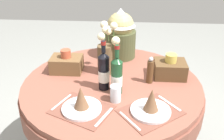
{
  "coord_description": "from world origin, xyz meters",
  "views": [
    {
      "loc": [
        0.11,
        -1.53,
        1.69
      ],
      "look_at": [
        0.0,
        0.03,
        0.85
      ],
      "focal_mm": 39.57,
      "sensor_mm": 36.0,
      "label": 1
    }
  ],
  "objects_px": {
    "tumbler_near_right": "(116,94)",
    "wine_bottle_left": "(104,71)",
    "woven_basket_side_right": "(170,68)",
    "flower_vase": "(106,53)",
    "wine_bottle_centre": "(117,75)",
    "woven_basket_side_left": "(67,63)",
    "dining_table": "(112,97)",
    "place_setting_left": "(81,103)",
    "gift_tub_back_centre": "(120,32)",
    "place_setting_right": "(151,106)",
    "pepper_mill": "(150,71)"
  },
  "relations": [
    {
      "from": "flower_vase",
      "to": "woven_basket_side_right",
      "type": "xyz_separation_m",
      "value": [
        0.48,
        -0.03,
        -0.1
      ]
    },
    {
      "from": "wine_bottle_left",
      "to": "woven_basket_side_left",
      "type": "xyz_separation_m",
      "value": [
        -0.31,
        0.23,
        -0.07
      ]
    },
    {
      "from": "dining_table",
      "to": "pepper_mill",
      "type": "relative_size",
      "value": 6.53
    },
    {
      "from": "dining_table",
      "to": "wine_bottle_left",
      "type": "bearing_deg",
      "value": -117.38
    },
    {
      "from": "gift_tub_back_centre",
      "to": "woven_basket_side_right",
      "type": "distance_m",
      "value": 0.53
    },
    {
      "from": "woven_basket_side_left",
      "to": "woven_basket_side_right",
      "type": "bearing_deg",
      "value": -2.13
    },
    {
      "from": "wine_bottle_centre",
      "to": "woven_basket_side_left",
      "type": "bearing_deg",
      "value": 145.06
    },
    {
      "from": "gift_tub_back_centre",
      "to": "woven_basket_side_left",
      "type": "xyz_separation_m",
      "value": [
        -0.4,
        -0.31,
        -0.16
      ]
    },
    {
      "from": "tumbler_near_right",
      "to": "wine_bottle_left",
      "type": "bearing_deg",
      "value": 121.37
    },
    {
      "from": "place_setting_right",
      "to": "woven_basket_side_left",
      "type": "relative_size",
      "value": 1.81
    },
    {
      "from": "tumbler_near_right",
      "to": "pepper_mill",
      "type": "xyz_separation_m",
      "value": [
        0.23,
        0.25,
        0.04
      ]
    },
    {
      "from": "dining_table",
      "to": "place_setting_left",
      "type": "height_order",
      "value": "place_setting_left"
    },
    {
      "from": "flower_vase",
      "to": "woven_basket_side_right",
      "type": "bearing_deg",
      "value": -3.0
    },
    {
      "from": "wine_bottle_centre",
      "to": "gift_tub_back_centre",
      "type": "height_order",
      "value": "gift_tub_back_centre"
    },
    {
      "from": "woven_basket_side_right",
      "to": "place_setting_right",
      "type": "bearing_deg",
      "value": -110.51
    },
    {
      "from": "tumbler_near_right",
      "to": "woven_basket_side_right",
      "type": "bearing_deg",
      "value": 42.11
    },
    {
      "from": "place_setting_right",
      "to": "flower_vase",
      "type": "distance_m",
      "value": 0.58
    },
    {
      "from": "place_setting_right",
      "to": "pepper_mill",
      "type": "relative_size",
      "value": 2.14
    },
    {
      "from": "flower_vase",
      "to": "gift_tub_back_centre",
      "type": "relative_size",
      "value": 0.95
    },
    {
      "from": "flower_vase",
      "to": "woven_basket_side_left",
      "type": "height_order",
      "value": "flower_vase"
    },
    {
      "from": "flower_vase",
      "to": "woven_basket_side_left",
      "type": "xyz_separation_m",
      "value": [
        -0.31,
        0.0,
        -0.1
      ]
    },
    {
      "from": "place_setting_left",
      "to": "place_setting_right",
      "type": "xyz_separation_m",
      "value": [
        0.41,
        0.01,
        0.0
      ]
    },
    {
      "from": "wine_bottle_centre",
      "to": "woven_basket_side_right",
      "type": "distance_m",
      "value": 0.46
    },
    {
      "from": "wine_bottle_left",
      "to": "woven_basket_side_right",
      "type": "xyz_separation_m",
      "value": [
        0.47,
        0.2,
        -0.07
      ]
    },
    {
      "from": "flower_vase",
      "to": "woven_basket_side_right",
      "type": "relative_size",
      "value": 1.75
    },
    {
      "from": "place_setting_right",
      "to": "place_setting_left",
      "type": "bearing_deg",
      "value": -179.23
    },
    {
      "from": "tumbler_near_right",
      "to": "pepper_mill",
      "type": "relative_size",
      "value": 0.54
    },
    {
      "from": "place_setting_right",
      "to": "gift_tub_back_centre",
      "type": "relative_size",
      "value": 1.01
    },
    {
      "from": "place_setting_left",
      "to": "flower_vase",
      "type": "relative_size",
      "value": 1.04
    },
    {
      "from": "place_setting_left",
      "to": "gift_tub_back_centre",
      "type": "bearing_deg",
      "value": 75.92
    },
    {
      "from": "wine_bottle_left",
      "to": "gift_tub_back_centre",
      "type": "height_order",
      "value": "gift_tub_back_centre"
    },
    {
      "from": "place_setting_left",
      "to": "woven_basket_side_right",
      "type": "xyz_separation_m",
      "value": [
        0.58,
        0.46,
        0.02
      ]
    },
    {
      "from": "flower_vase",
      "to": "wine_bottle_centre",
      "type": "height_order",
      "value": "flower_vase"
    },
    {
      "from": "dining_table",
      "to": "flower_vase",
      "type": "distance_m",
      "value": 0.33
    },
    {
      "from": "dining_table",
      "to": "woven_basket_side_left",
      "type": "distance_m",
      "value": 0.43
    },
    {
      "from": "place_setting_right",
      "to": "wine_bottle_left",
      "type": "xyz_separation_m",
      "value": [
        -0.3,
        0.25,
        0.09
      ]
    },
    {
      "from": "place_setting_right",
      "to": "wine_bottle_centre",
      "type": "height_order",
      "value": "wine_bottle_centre"
    },
    {
      "from": "place_setting_right",
      "to": "tumbler_near_right",
      "type": "xyz_separation_m",
      "value": [
        -0.21,
        0.1,
        0.01
      ]
    },
    {
      "from": "woven_basket_side_right",
      "to": "woven_basket_side_left",
      "type": "bearing_deg",
      "value": 177.87
    },
    {
      "from": "wine_bottle_centre",
      "to": "woven_basket_side_left",
      "type": "xyz_separation_m",
      "value": [
        -0.4,
        0.28,
        -0.07
      ]
    },
    {
      "from": "place_setting_right",
      "to": "wine_bottle_centre",
      "type": "bearing_deg",
      "value": 136.76
    },
    {
      "from": "place_setting_left",
      "to": "wine_bottle_centre",
      "type": "xyz_separation_m",
      "value": [
        0.2,
        0.21,
        0.08
      ]
    },
    {
      "from": "woven_basket_side_left",
      "to": "place_setting_left",
      "type": "bearing_deg",
      "value": -67.5
    },
    {
      "from": "dining_table",
      "to": "flower_vase",
      "type": "xyz_separation_m",
      "value": [
        -0.05,
        0.14,
        0.3
      ]
    },
    {
      "from": "dining_table",
      "to": "wine_bottle_centre",
      "type": "height_order",
      "value": "wine_bottle_centre"
    },
    {
      "from": "woven_basket_side_right",
      "to": "wine_bottle_left",
      "type": "bearing_deg",
      "value": -156.63
    },
    {
      "from": "pepper_mill",
      "to": "place_setting_left",
      "type": "bearing_deg",
      "value": -140.15
    },
    {
      "from": "wine_bottle_left",
      "to": "gift_tub_back_centre",
      "type": "xyz_separation_m",
      "value": [
        0.09,
        0.54,
        0.09
      ]
    },
    {
      "from": "dining_table",
      "to": "tumbler_near_right",
      "type": "distance_m",
      "value": 0.3
    },
    {
      "from": "place_setting_right",
      "to": "tumbler_near_right",
      "type": "relative_size",
      "value": 3.97
    }
  ]
}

